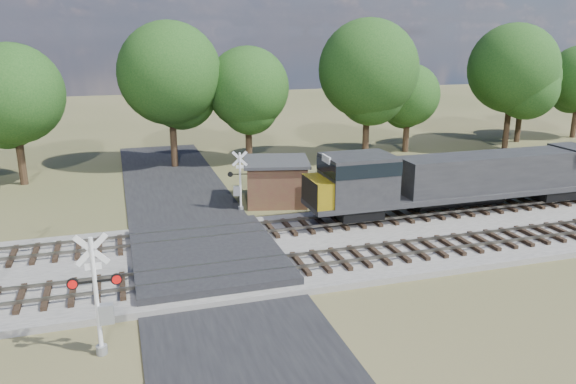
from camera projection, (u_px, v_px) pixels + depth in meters
name	position (u px, v px, depth m)	size (l,w,h in m)	color
ground	(208.00, 265.00, 26.98)	(160.00, 160.00, 0.00)	#414826
ballast_bed	(391.00, 237.00, 30.24)	(140.00, 10.00, 0.30)	gray
road	(208.00, 264.00, 26.97)	(7.00, 60.00, 0.08)	black
crossing_panel	(207.00, 255.00, 27.35)	(7.00, 9.00, 0.62)	#262628
track_near	(282.00, 265.00, 25.91)	(140.00, 2.60, 0.33)	black
track_far	(256.00, 230.00, 30.51)	(140.00, 2.60, 0.33)	black
crossing_signal_near	(100.00, 305.00, 19.06)	(1.80, 0.39, 4.46)	silver
crossing_signal_far	(239.00, 186.00, 34.77)	(1.52, 0.43, 3.82)	silver
equipment_shed	(276.00, 181.00, 36.63)	(4.99, 4.99, 2.83)	#4E2A21
treeline	(281.00, 82.00, 46.73)	(79.10, 11.63, 11.99)	black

